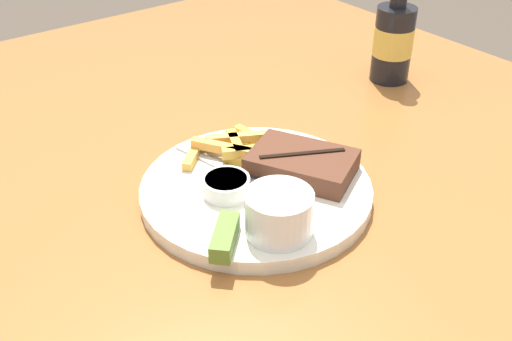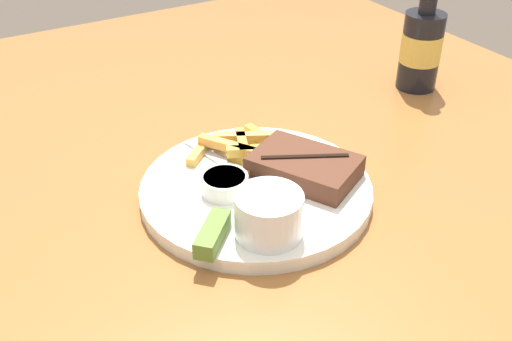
{
  "view_description": "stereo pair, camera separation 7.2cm",
  "coord_description": "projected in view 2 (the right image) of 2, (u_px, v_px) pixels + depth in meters",
  "views": [
    {
      "loc": [
        0.48,
        -0.37,
        1.18
      ],
      "look_at": [
        0.0,
        0.0,
        0.78
      ],
      "focal_mm": 42.0,
      "sensor_mm": 36.0,
      "label": 1
    },
    {
      "loc": [
        0.52,
        -0.31,
        1.18
      ],
      "look_at": [
        0.0,
        0.0,
        0.78
      ],
      "focal_mm": 42.0,
      "sensor_mm": 36.0,
      "label": 2
    }
  ],
  "objects": [
    {
      "name": "knife_utensil",
      "position": [
        276.0,
        172.0,
        0.75
      ],
      "size": [
        0.05,
        0.16,
        0.01
      ],
      "rotation": [
        0.0,
        0.0,
        1.8
      ],
      "color": "#B7B7BC",
      "rests_on": "dinner_plate"
    },
    {
      "name": "steak_portion",
      "position": [
        304.0,
        166.0,
        0.74
      ],
      "size": [
        0.15,
        0.13,
        0.03
      ],
      "color": "#512D1E",
      "rests_on": "dinner_plate"
    },
    {
      "name": "beer_bottle",
      "position": [
        421.0,
        46.0,
        0.96
      ],
      "size": [
        0.07,
        0.07,
        0.2
      ],
      "color": "black",
      "rests_on": "dining_table"
    },
    {
      "name": "pickle_spear",
      "position": [
        213.0,
        234.0,
        0.64
      ],
      "size": [
        0.06,
        0.06,
        0.02
      ],
      "color": "#567A2D",
      "rests_on": "dinner_plate"
    },
    {
      "name": "coleslaw_cup",
      "position": [
        269.0,
        212.0,
        0.64
      ],
      "size": [
        0.07,
        0.07,
        0.05
      ],
      "color": "white",
      "rests_on": "dinner_plate"
    },
    {
      "name": "fries_pile",
      "position": [
        247.0,
        149.0,
        0.78
      ],
      "size": [
        0.12,
        0.13,
        0.02
      ],
      "color": "gold",
      "rests_on": "dinner_plate"
    },
    {
      "name": "dipping_sauce_cup",
      "position": [
        225.0,
        183.0,
        0.71
      ],
      "size": [
        0.06,
        0.06,
        0.02
      ],
      "color": "silver",
      "rests_on": "dinner_plate"
    },
    {
      "name": "fork_utensil",
      "position": [
        217.0,
        159.0,
        0.78
      ],
      "size": [
        0.13,
        0.04,
        0.0
      ],
      "rotation": [
        0.0,
        0.0,
        6.5
      ],
      "color": "#B7B7BC",
      "rests_on": "dinner_plate"
    },
    {
      "name": "dinner_plate",
      "position": [
        256.0,
        190.0,
        0.74
      ],
      "size": [
        0.28,
        0.28,
        0.02
      ],
      "color": "silver",
      "rests_on": "dining_table"
    },
    {
      "name": "dining_table",
      "position": [
        256.0,
        237.0,
        0.78
      ],
      "size": [
        1.43,
        1.25,
        0.75
      ],
      "color": "#935B2D",
      "rests_on": "ground_plane"
    }
  ]
}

